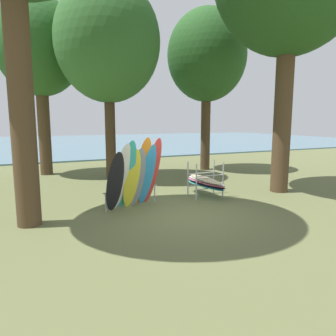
{
  "coord_description": "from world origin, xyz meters",
  "views": [
    {
      "loc": [
        -4.18,
        -7.85,
        2.7
      ],
      "look_at": [
        0.27,
        1.68,
        1.1
      ],
      "focal_mm": 33.4,
      "sensor_mm": 36.0,
      "label": 1
    }
  ],
  "objects": [
    {
      "name": "ground_plane",
      "position": [
        0.0,
        0.0,
        0.0
      ],
      "size": [
        80.0,
        80.0,
        0.0
      ],
      "primitive_type": "plane",
      "color": "#60663D"
    },
    {
      "name": "lake_water",
      "position": [
        0.0,
        31.19,
        0.05
      ],
      "size": [
        80.0,
        36.0,
        0.1
      ],
      "primitive_type": "cube",
      "color": "slate",
      "rests_on": "ground"
    },
    {
      "name": "tree_mid_behind",
      "position": [
        4.98,
        6.91,
        6.06
      ],
      "size": [
        4.19,
        4.19,
        8.53
      ],
      "color": "#4C3823",
      "rests_on": "ground"
    },
    {
      "name": "tree_far_left_back",
      "position": [
        -0.45,
        6.5,
        6.15
      ],
      "size": [
        4.67,
        4.67,
        8.88
      ],
      "color": "#42301E",
      "rests_on": "ground"
    },
    {
      "name": "tree_far_right_back",
      "position": [
        -3.15,
        8.93,
        6.14
      ],
      "size": [
        4.08,
        4.08,
        8.56
      ],
      "color": "#4C3823",
      "rests_on": "ground"
    },
    {
      "name": "leaning_board_pile",
      "position": [
        -1.13,
        1.09,
        1.02
      ],
      "size": [
        2.02,
        1.3,
        2.22
      ],
      "color": "black",
      "rests_on": "ground"
    },
    {
      "name": "board_storage_rack",
      "position": [
        1.68,
        1.53,
        0.52
      ],
      "size": [
        1.15,
        2.13,
        1.25
      ],
      "color": "#9EA0A5",
      "rests_on": "ground"
    }
  ]
}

